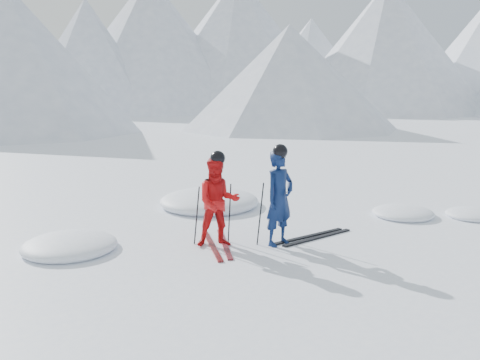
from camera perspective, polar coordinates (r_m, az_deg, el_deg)
name	(u,v)px	position (r m, az deg, el deg)	size (l,w,h in m)	color
ground	(339,231)	(10.11, 11.04, -5.65)	(160.00, 160.00, 0.00)	white
mountain_range	(123,36)	(44.59, -13.00, 15.45)	(106.15, 62.94, 15.53)	#B2BCD1
skier_blue	(280,198)	(8.93, 4.46, -2.05)	(0.62, 0.40, 1.69)	#0B1C47
skier_red	(218,202)	(8.86, -2.48, -2.48)	(0.77, 0.60, 1.58)	red
pole_blue_left	(260,214)	(8.97, 2.30, -3.82)	(0.02, 0.02, 1.13)	black
pole_blue_right	(283,209)	(9.33, 4.90, -3.28)	(0.02, 0.02, 1.13)	black
pole_red_left	(197,216)	(9.03, -4.88, -4.00)	(0.02, 0.02, 1.06)	black
pole_red_right	(230,213)	(9.18, -1.18, -3.70)	(0.02, 0.02, 1.06)	black
ski_worn_left	(212,246)	(9.02, -3.13, -7.38)	(0.09, 1.70, 0.03)	black
ski_worn_right	(224,244)	(9.12, -1.75, -7.16)	(0.09, 1.70, 0.03)	black
ski_loose_a	(308,236)	(9.63, 7.69, -6.28)	(0.09, 1.70, 0.03)	black
ski_loose_b	(318,238)	(9.58, 8.71, -6.41)	(0.09, 1.70, 0.03)	black
snow_lumps	(225,215)	(11.12, -1.70, -3.95)	(9.43, 5.30, 0.51)	white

